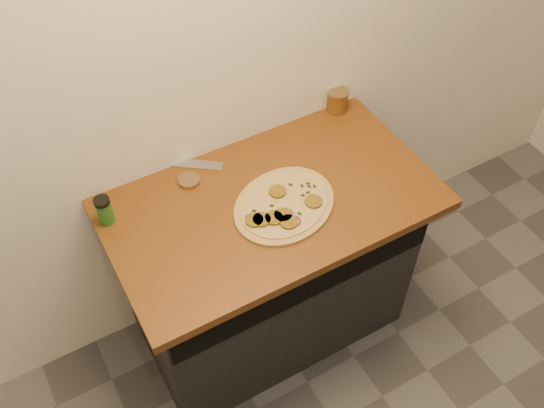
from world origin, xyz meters
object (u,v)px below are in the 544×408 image
pizza (284,205)px  spice_shaker (104,210)px  salsa_jar (337,100)px  chefs_knife (170,161)px

pizza → spice_shaker: bearing=156.3°
salsa_jar → spice_shaker: 1.04m
pizza → chefs_knife: pizza is taller
pizza → salsa_jar: size_ratio=5.39×
pizza → salsa_jar: 0.59m
salsa_jar → spice_shaker: spice_shaker is taller
spice_shaker → pizza: bearing=-23.7°
pizza → spice_shaker: size_ratio=4.57×
salsa_jar → pizza: bearing=-142.2°
chefs_knife → spice_shaker: spice_shaker is taller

